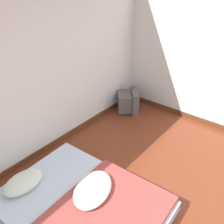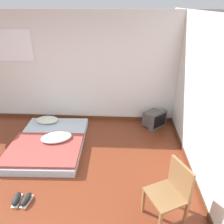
# 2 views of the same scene
# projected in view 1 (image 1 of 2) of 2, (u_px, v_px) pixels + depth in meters

# --- Properties ---
(mattress_bed) EXTENTS (1.46, 1.94, 0.29)m
(mattress_bed) POSITION_uv_depth(u_px,v_px,m) (82.00, 205.00, 2.90)
(mattress_bed) COLOR silver
(mattress_bed) RESTS_ON ground_plane
(crt_tv) EXTENTS (0.59, 0.59, 0.42)m
(crt_tv) POSITION_uv_depth(u_px,v_px,m) (129.00, 101.00, 4.91)
(crt_tv) COLOR #56514C
(crt_tv) RESTS_ON ground_plane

